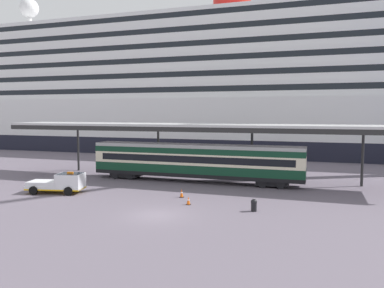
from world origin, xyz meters
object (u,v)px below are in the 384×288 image
object	(u,v)px
service_truck	(61,183)
traffic_cone_mid	(182,193)
traffic_cone_near	(188,201)
quay_bollard	(254,205)
train_carriage	(195,161)
cruise_ship	(231,92)

from	to	relation	value
service_truck	traffic_cone_mid	distance (m)	11.55
service_truck	traffic_cone_near	xyz separation A→B (m)	(12.83, -0.51, -0.65)
quay_bollard	traffic_cone_near	bearing A→B (deg)	175.73
traffic_cone_near	train_carriage	bearing A→B (deg)	104.79
service_truck	traffic_cone_near	world-z (taller)	service_truck
train_carriage	traffic_cone_mid	xyz separation A→B (m)	(1.20, -7.68, -1.93)
cruise_ship	traffic_cone_near	size ratio (longest dim) A/B	247.20
cruise_ship	traffic_cone_mid	size ratio (longest dim) A/B	219.91
train_carriage	traffic_cone_near	xyz separation A→B (m)	(2.65, -10.02, -1.97)
train_carriage	service_truck	xyz separation A→B (m)	(-10.19, -9.51, -1.32)
cruise_ship	service_truck	world-z (taller)	cruise_ship
cruise_ship	train_carriage	bearing A→B (deg)	-83.79
train_carriage	traffic_cone_near	bearing A→B (deg)	-75.21
service_truck	quay_bollard	world-z (taller)	service_truck
traffic_cone_near	quay_bollard	world-z (taller)	quay_bollard
train_carriage	quay_bollard	bearing A→B (deg)	-52.19
service_truck	train_carriage	bearing A→B (deg)	43.04
traffic_cone_near	quay_bollard	xyz separation A→B (m)	(5.45, -0.41, 0.18)
service_truck	traffic_cone_mid	xyz separation A→B (m)	(11.39, 1.84, -0.61)
service_truck	quay_bollard	size ratio (longest dim) A/B	5.75
train_carriage	service_truck	bearing A→B (deg)	-136.96
traffic_cone_near	quay_bollard	distance (m)	5.46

